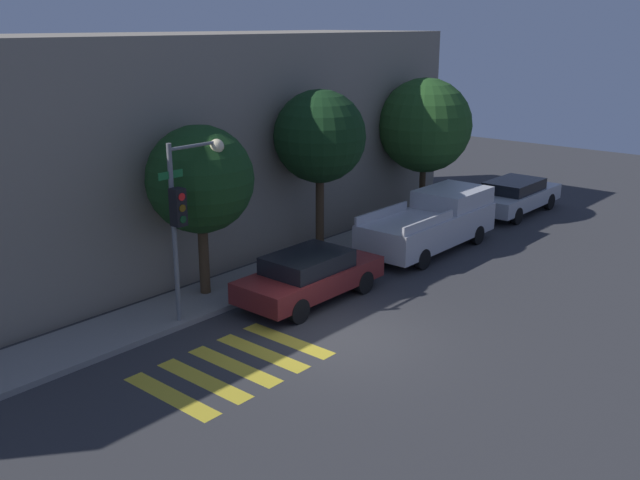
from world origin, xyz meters
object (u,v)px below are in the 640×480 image
(traffic_light_pole, at_px, (187,199))
(tree_midblock, at_px, (320,137))
(sedan_near_corner, at_px, (310,275))
(sedan_middle, at_px, (515,195))
(tree_far_end, at_px, (425,125))
(tree_near_corner, at_px, (200,180))
(pickup_truck, at_px, (432,222))

(traffic_light_pole, distance_m, tree_midblock, 6.20)
(sedan_near_corner, xyz_separation_m, tree_midblock, (3.11, 2.31, 3.10))
(sedan_middle, distance_m, tree_far_end, 4.77)
(tree_near_corner, relative_size, tree_far_end, 0.89)
(sedan_near_corner, distance_m, tree_midblock, 4.96)
(sedan_middle, relative_size, tree_far_end, 0.89)
(sedan_middle, height_order, tree_midblock, tree_midblock)
(sedan_near_corner, xyz_separation_m, sedan_middle, (12.10, -0.00, 0.00))
(tree_far_end, bearing_deg, traffic_light_pole, -175.04)
(traffic_light_pole, xyz_separation_m, sedan_near_corner, (2.97, -1.26, -2.44))
(traffic_light_pole, bearing_deg, tree_far_end, 4.96)
(sedan_near_corner, bearing_deg, tree_far_end, 14.33)
(pickup_truck, xyz_separation_m, sedan_middle, (5.99, -0.00, -0.20))
(traffic_light_pole, height_order, sedan_near_corner, traffic_light_pole)
(traffic_light_pole, bearing_deg, tree_midblock, 9.73)
(tree_midblock, height_order, tree_far_end, tree_far_end)
(pickup_truck, height_order, sedan_middle, pickup_truck)
(pickup_truck, xyz_separation_m, tree_far_end, (2.93, 2.31, 2.63))
(sedan_near_corner, bearing_deg, tree_near_corner, 125.98)
(sedan_near_corner, bearing_deg, traffic_light_pole, 156.96)
(sedan_middle, height_order, tree_near_corner, tree_near_corner)
(pickup_truck, distance_m, tree_midblock, 4.77)
(traffic_light_pole, xyz_separation_m, tree_near_corner, (1.30, 1.04, 0.11))
(pickup_truck, height_order, tree_midblock, tree_midblock)
(tree_near_corner, height_order, tree_midblock, tree_midblock)
(traffic_light_pole, xyz_separation_m, tree_far_end, (12.01, 1.04, 0.40))
(traffic_light_pole, height_order, sedan_middle, traffic_light_pole)
(tree_midblock, relative_size, tree_far_end, 1.00)
(sedan_middle, relative_size, tree_midblock, 0.89)
(traffic_light_pole, bearing_deg, sedan_near_corner, -23.04)
(traffic_light_pole, height_order, tree_near_corner, tree_near_corner)
(traffic_light_pole, relative_size, sedan_near_corner, 1.05)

